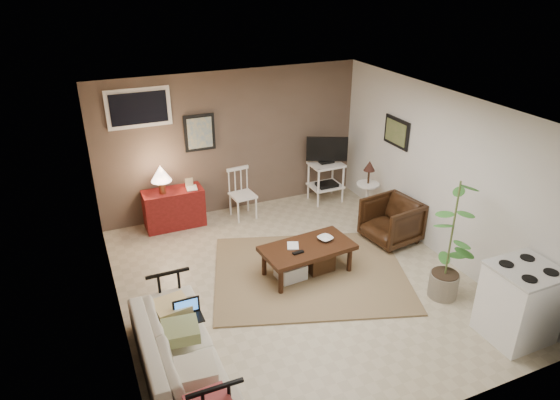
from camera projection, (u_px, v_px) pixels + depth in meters
name	position (u px, v px, depth m)	size (l,w,h in m)	color
floor	(295.00, 282.00, 6.76)	(5.00, 5.00, 0.00)	#C1B293
art_back	(200.00, 133.00, 7.99)	(0.50, 0.03, 0.60)	black
art_right	(397.00, 132.00, 7.78)	(0.03, 0.60, 0.45)	black
window	(139.00, 108.00, 7.45)	(0.96, 0.03, 0.60)	white
rug	(310.00, 273.00, 6.93)	(2.61, 2.09, 0.03)	#876B4E
coffee_table	(307.00, 258.00, 6.82)	(1.30, 0.75, 0.47)	#34190E
sofa	(179.00, 345.00, 5.11)	(1.94, 0.57, 0.76)	beige
sofa_pillows	(188.00, 351.00, 4.90)	(0.37, 1.85, 0.13)	beige
sofa_end_rails	(190.00, 346.00, 5.17)	(0.52, 1.94, 0.65)	black
laptop	(188.00, 312.00, 5.40)	(0.30, 0.22, 0.20)	black
red_console	(173.00, 205.00, 8.04)	(0.95, 0.42, 1.10)	maroon
spindle_chair	(242.00, 195.00, 8.34)	(0.42, 0.42, 0.85)	white
tv_stand	(326.00, 168.00, 8.81)	(0.67, 0.46, 1.20)	white
side_table	(368.00, 183.00, 8.25)	(0.38, 0.38, 1.01)	white
armchair	(391.00, 219.00, 7.61)	(0.73, 0.68, 0.75)	black
potted_plant	(451.00, 237.00, 6.11)	(0.41, 0.41, 1.65)	gray
stove	(520.00, 302.00, 5.61)	(0.71, 0.66, 0.92)	white
bowl	(326.00, 234.00, 6.85)	(0.20, 0.05, 0.20)	#34190E
book_table	(287.00, 240.00, 6.69)	(0.15, 0.02, 0.21)	#34190E
book_console	(186.00, 183.00, 7.94)	(0.17, 0.02, 0.22)	#34190E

